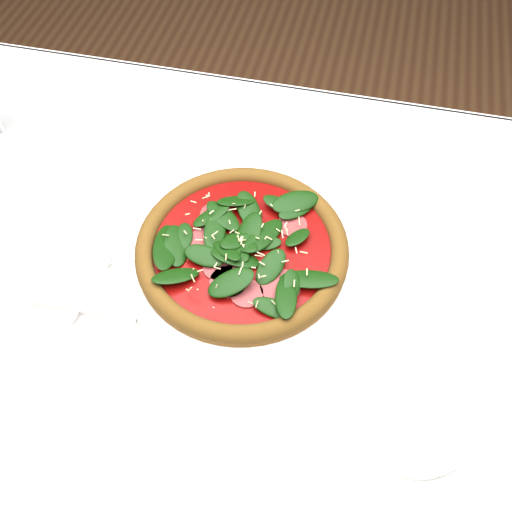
# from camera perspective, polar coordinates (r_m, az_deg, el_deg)

# --- Properties ---
(ground) EXTENTS (6.00, 6.00, 0.00)m
(ground) POSITION_cam_1_polar(r_m,az_deg,el_deg) (1.49, -2.00, -17.12)
(ground) COLOR brown
(ground) RESTS_ON ground
(dining_table) EXTENTS (1.21, 0.81, 0.75)m
(dining_table) POSITION_cam_1_polar(r_m,az_deg,el_deg) (0.90, -3.17, -3.90)
(dining_table) COLOR white
(dining_table) RESTS_ON ground
(plate) EXTENTS (0.35, 0.35, 0.01)m
(plate) POSITION_cam_1_polar(r_m,az_deg,el_deg) (0.81, -1.38, 0.16)
(plate) COLOR white
(plate) RESTS_ON dining_table
(pizza) EXTENTS (0.33, 0.33, 0.04)m
(pizza) POSITION_cam_1_polar(r_m,az_deg,el_deg) (0.79, -1.41, 0.99)
(pizza) COLOR brown
(pizza) RESTS_ON plate
(napkin) EXTENTS (0.15, 0.07, 0.01)m
(napkin) POSITION_cam_1_polar(r_m,az_deg,el_deg) (0.81, -16.20, -3.31)
(napkin) COLOR white
(napkin) RESTS_ON dining_table
(fork) EXTENTS (0.03, 0.14, 0.00)m
(fork) POSITION_cam_1_polar(r_m,az_deg,el_deg) (0.81, -15.47, -1.58)
(fork) COLOR silver
(fork) RESTS_ON napkin
(saucer_near) EXTENTS (0.16, 0.16, 0.01)m
(saucer_near) POSITION_cam_1_polar(r_m,az_deg,el_deg) (0.73, 15.17, -14.76)
(saucer_near) COLOR white
(saucer_near) RESTS_ON dining_table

